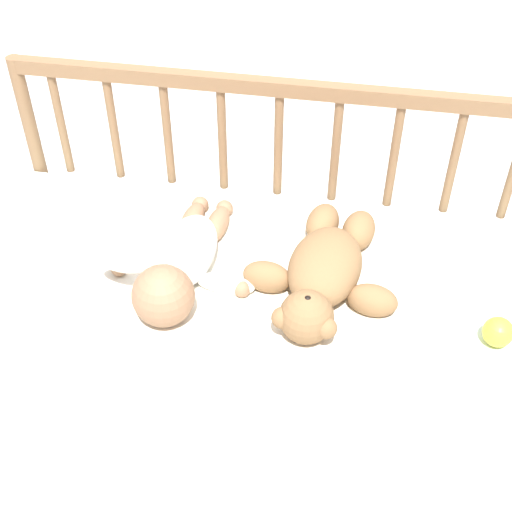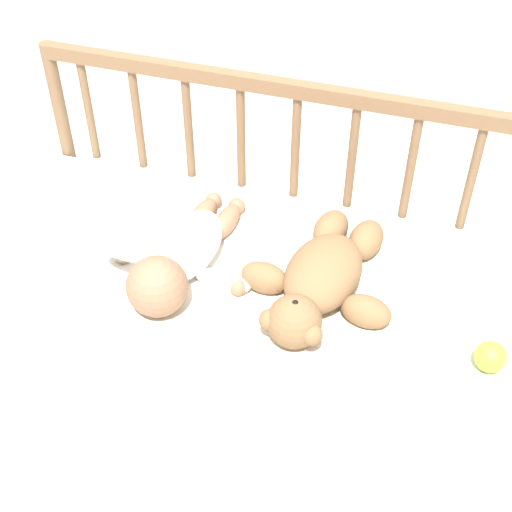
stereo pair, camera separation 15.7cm
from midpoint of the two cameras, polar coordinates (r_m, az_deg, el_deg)
The scene contains 7 objects.
ground_plane at distance 2.03m, azimuth 2.25°, elevation -12.93°, with size 12.00×12.00×0.00m, color silver.
crib_mattress at distance 1.81m, azimuth 2.49°, elevation -7.99°, with size 1.33×0.59×0.55m.
crib_rail at distance 1.80m, azimuth 5.60°, elevation 6.67°, with size 1.33×0.04×0.87m.
blanket at distance 1.61m, azimuth 2.31°, elevation -1.56°, with size 0.84×0.55×0.01m.
teddy_bear at distance 1.54m, azimuth 8.13°, elevation -1.84°, with size 0.35×0.44×0.12m.
baby at distance 1.58m, azimuth -3.16°, elevation -0.14°, with size 0.34×0.45×0.13m.
toy_ball at distance 1.50m, azimuth 21.14°, elevation -7.68°, with size 0.06×0.06×0.06m.
Camera 2 is at (0.35, -1.10, 1.67)m, focal length 50.00 mm.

